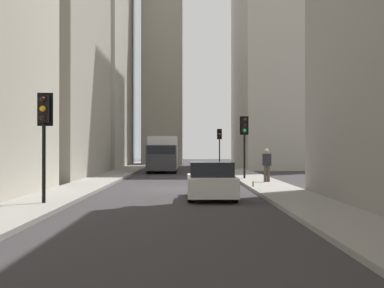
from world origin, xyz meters
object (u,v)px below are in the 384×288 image
at_px(sedan_white, 211,182).
at_px(traffic_light_foreground, 44,122).
at_px(delivery_truck, 163,154).
at_px(traffic_light_far_junction, 220,138).
at_px(pedestrian, 267,164).
at_px(discarded_bottle, 253,184).
at_px(traffic_light_midblock, 244,133).

relative_size(sedan_white, traffic_light_foreground, 1.19).
relative_size(delivery_truck, traffic_light_far_junction, 1.69).
xyz_separation_m(traffic_light_foreground, traffic_light_far_junction, (40.10, -8.19, 0.14)).
height_order(pedestrian, discarded_bottle, pedestrian).
height_order(delivery_truck, pedestrian, delivery_truck).
bearing_deg(traffic_light_foreground, discarded_bottle, -45.89).
distance_m(traffic_light_foreground, pedestrian, 14.37).
bearing_deg(traffic_light_midblock, delivery_truck, 25.97).
height_order(traffic_light_foreground, pedestrian, traffic_light_foreground).
bearing_deg(pedestrian, discarded_bottle, 161.83).
bearing_deg(discarded_bottle, delivery_truck, 15.62).
height_order(traffic_light_midblock, discarded_bottle, traffic_light_midblock).
bearing_deg(traffic_light_far_junction, traffic_light_midblock, 179.84).
height_order(traffic_light_midblock, pedestrian, traffic_light_midblock).
height_order(delivery_truck, sedan_white, delivery_truck).
height_order(traffic_light_foreground, discarded_bottle, traffic_light_foreground).
distance_m(delivery_truck, traffic_light_far_junction, 15.78).
distance_m(sedan_white, pedestrian, 8.99).
bearing_deg(traffic_light_midblock, traffic_light_far_junction, -0.16).
distance_m(traffic_light_foreground, traffic_light_far_junction, 40.93).
relative_size(sedan_white, discarded_bottle, 15.93).
bearing_deg(pedestrian, traffic_light_midblock, 14.01).
bearing_deg(traffic_light_midblock, traffic_light_foreground, 150.67).
bearing_deg(traffic_light_far_junction, discarded_bottle, 179.29).
bearing_deg(sedan_white, delivery_truck, 7.07).
bearing_deg(sedan_white, discarded_bottle, -24.44).
bearing_deg(pedestrian, traffic_light_far_junction, 1.51).
height_order(traffic_light_far_junction, pedestrian, traffic_light_far_junction).
relative_size(delivery_truck, pedestrian, 3.69).
distance_m(sedan_white, discarded_bottle, 5.27).
bearing_deg(traffic_light_foreground, traffic_light_midblock, -29.33).
distance_m(sedan_white, traffic_light_far_junction, 37.49).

